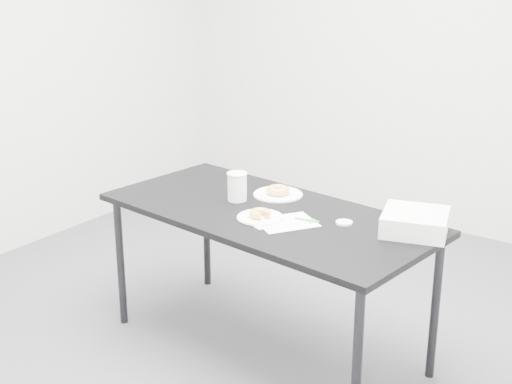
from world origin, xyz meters
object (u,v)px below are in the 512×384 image
Objects in this scene: plate_near at (260,217)px; donut_near at (260,213)px; scorecard at (287,222)px; coffee_cup at (237,187)px; plate_far at (278,194)px; table at (267,222)px; donut_far at (278,190)px; bakery_box at (415,222)px; pen at (307,220)px.

donut_near is (0.00, 0.00, 0.02)m from plate_near.
coffee_cup is (-0.38, 0.12, 0.07)m from scorecard.
table is at bearing -68.37° from plate_far.
donut_near is 0.71× the size of coffee_cup.
donut_far is 0.82× the size of coffee_cup.
plate_far is at bearing 157.99° from bakery_box.
plate_near is at bearing 0.00° from donut_near.
donut_far is 0.79m from bakery_box.
donut_far reaches higher than pen.
donut_near is 0.36m from donut_far.
scorecard is at bearing -17.75° from coffee_cup.
scorecard is 0.14m from donut_near.
donut_far is (-0.09, 0.23, 0.08)m from table.
donut_near is (-0.13, -0.03, 0.03)m from scorecard.
donut_far is (-0.26, 0.31, 0.03)m from scorecard.
plate_far is at bearing 0.00° from donut_far.
bakery_box is (0.79, -0.07, 0.04)m from plate_far.
plate_far is 0.90× the size of bakery_box.
table is 11.83× the size of coffee_cup.
donut_near is 0.36m from plate_far.
coffee_cup is 0.51× the size of bakery_box.
table is 16.62× the size of donut_near.
coffee_cup reaches higher than table.
plate_near is 0.72m from bakery_box.
coffee_cup is at bearing 174.57° from table.
plate_near is 0.36m from plate_far.
donut_near is at bearing -163.59° from pen.
pen is (0.23, -0.00, 0.06)m from table.
plate_near is at bearing -135.52° from scorecard.
scorecard is 0.41m from coffee_cup.
pen is 0.84× the size of coffee_cup.
donut_far reaches higher than table.
scorecard is at bearing 11.70° from donut_near.
bakery_box is at bearing -5.04° from donut_far.
pen is 0.40m from donut_far.
plate_near is 2.13× the size of donut_near.
table is 0.73m from bakery_box.
coffee_cup reaches higher than scorecard.
coffee_cup is at bearing 149.04° from plate_near.
donut_near reaches higher than table.
table is at bearing -11.62° from coffee_cup.
table is 0.26m from coffee_cup.
pen is at bearing 26.63° from donut_near.
pen reaches higher than scorecard.
donut_far is at bearing 117.82° from table.
pen is at bearing 26.63° from plate_near.
pen is 0.22m from donut_near.
plate_near is at bearing -66.99° from table.
pen is (0.07, 0.07, 0.01)m from scorecard.
scorecard is 0.40m from donut_far.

